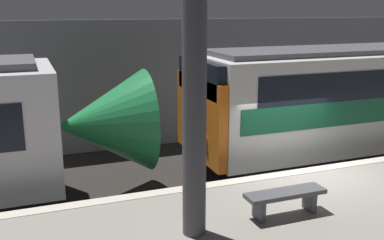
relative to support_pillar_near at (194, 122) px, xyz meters
name	(u,v)px	position (x,y,z in m)	size (l,w,h in m)	color
ground_plane	(301,212)	(3.46, 1.94, -2.99)	(120.00, 120.00, 0.00)	#282623
platform	(375,237)	(3.46, -0.44, -2.44)	(40.00, 4.75, 1.10)	gray
station_rear_barrier	(200,81)	(3.46, 8.39, -0.82)	(50.00, 0.15, 4.33)	gray
support_pillar_near	(194,122)	(0.00, 0.00, 0.00)	(0.38, 0.38, 3.80)	#47474C
platform_bench	(285,197)	(1.76, 0.04, -1.56)	(1.50, 0.40, 0.45)	#4C4C51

